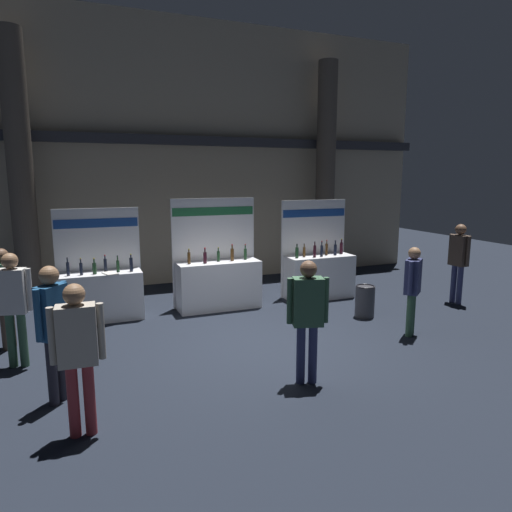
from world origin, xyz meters
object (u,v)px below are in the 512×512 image
at_px(exhibitor_booth_2, 319,273).
at_px(visitor_0, 13,299).
at_px(visitor_1, 459,256).
at_px(visitor_2, 308,310).
at_px(trash_bin, 365,301).
at_px(visitor_6, 5,290).
at_px(visitor_4, 413,283).
at_px(visitor_5, 53,323).
at_px(exhibitor_booth_0, 101,291).
at_px(exhibitor_booth_1, 218,280).
at_px(visitor_3, 78,346).

distance_m(exhibitor_booth_2, visitor_0, 6.52).
bearing_deg(visitor_1, visitor_2, -67.46).
height_order(trash_bin, visitor_6, visitor_6).
bearing_deg(trash_bin, visitor_1, 1.89).
relative_size(trash_bin, visitor_4, 0.40).
bearing_deg(visitor_5, visitor_1, 142.13).
height_order(visitor_0, visitor_6, visitor_0).
xyz_separation_m(exhibitor_booth_0, visitor_5, (-0.75, -3.40, 0.48)).
bearing_deg(exhibitor_booth_0, visitor_4, -30.83).
bearing_deg(visitor_5, visitor_0, -116.68).
xyz_separation_m(exhibitor_booth_1, visitor_0, (-3.77, -1.87, 0.44)).
xyz_separation_m(exhibitor_booth_0, exhibitor_booth_1, (2.43, -0.10, 0.04)).
relative_size(trash_bin, visitor_6, 0.39).
relative_size(exhibitor_booth_0, visitor_0, 1.27).
distance_m(exhibitor_booth_0, visitor_2, 4.81).
bearing_deg(exhibitor_booth_1, visitor_5, -133.95).
distance_m(exhibitor_booth_0, visitor_4, 6.02).
bearing_deg(visitor_5, visitor_6, -119.76).
bearing_deg(trash_bin, exhibitor_booth_1, 146.43).
bearing_deg(visitor_4, visitor_2, -17.86).
bearing_deg(visitor_6, exhibitor_booth_2, 125.87).
relative_size(exhibitor_booth_2, visitor_6, 1.36).
distance_m(exhibitor_booth_1, trash_bin, 3.15).
distance_m(visitor_0, visitor_1, 8.93).
xyz_separation_m(exhibitor_booth_0, visitor_4, (5.16, -3.08, 0.39)).
xyz_separation_m(visitor_0, visitor_1, (8.93, 0.22, 0.04)).
bearing_deg(visitor_0, exhibitor_booth_2, 29.25).
height_order(visitor_2, visitor_6, visitor_2).
relative_size(exhibitor_booth_0, visitor_2, 1.28).
bearing_deg(exhibitor_booth_0, visitor_1, -13.01).
bearing_deg(visitor_4, exhibitor_booth_0, -69.49).
distance_m(exhibitor_booth_0, exhibitor_booth_1, 2.43).
height_order(exhibitor_booth_2, visitor_3, exhibitor_booth_2).
height_order(visitor_0, visitor_1, visitor_1).
relative_size(visitor_0, visitor_5, 0.98).
height_order(visitor_2, visitor_3, visitor_2).
relative_size(trash_bin, visitor_5, 0.37).
xyz_separation_m(visitor_5, visitor_6, (-0.82, 2.33, -0.06)).
height_order(visitor_0, visitor_3, visitor_0).
bearing_deg(visitor_2, exhibitor_booth_0, -42.51).
height_order(visitor_0, visitor_4, visitor_0).
height_order(exhibitor_booth_1, visitor_3, exhibitor_booth_1).
distance_m(exhibitor_booth_2, visitor_4, 2.95).
relative_size(visitor_3, visitor_6, 1.02).
relative_size(exhibitor_booth_0, visitor_4, 1.37).
bearing_deg(exhibitor_booth_0, exhibitor_booth_2, -1.84).
bearing_deg(visitor_3, visitor_0, -67.05).
height_order(exhibitor_booth_0, visitor_4, exhibitor_booth_0).
bearing_deg(visitor_2, visitor_4, -142.86).
bearing_deg(exhibitor_booth_1, exhibitor_booth_2, -1.27).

